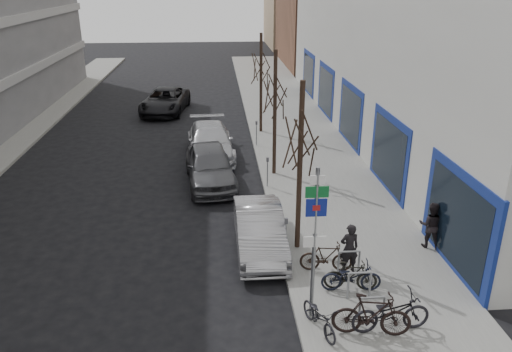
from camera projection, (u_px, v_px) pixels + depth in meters
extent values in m
plane|color=black|center=(217.00, 324.00, 12.66)|extent=(120.00, 120.00, 0.00)
cube|color=slate|center=(316.00, 173.00, 22.23)|extent=(5.00, 70.00, 0.15)
cube|color=brown|center=(344.00, 23.00, 49.19)|extent=(12.00, 14.00, 8.00)
cube|color=#937A5B|center=(319.00, 9.00, 62.93)|extent=(13.00, 12.00, 9.00)
cylinder|color=gray|center=(314.00, 248.00, 12.06)|extent=(0.10, 0.10, 4.20)
cube|color=white|center=(318.00, 180.00, 11.37)|extent=(0.35, 0.03, 0.22)
cube|color=#0C5926|center=(317.00, 192.00, 11.48)|extent=(0.55, 0.03, 0.28)
cube|color=navy|center=(316.00, 208.00, 11.63)|extent=(0.50, 0.03, 0.45)
cube|color=maroon|center=(316.00, 208.00, 11.62)|extent=(0.18, 0.02, 0.14)
cube|color=white|center=(315.00, 225.00, 11.80)|extent=(0.45, 0.03, 0.45)
cube|color=white|center=(315.00, 242.00, 11.96)|extent=(0.55, 0.03, 0.28)
cylinder|color=gray|center=(359.00, 312.00, 12.26)|extent=(0.06, 0.06, 0.80)
cylinder|color=gray|center=(383.00, 311.00, 12.30)|extent=(0.06, 0.06, 0.80)
cylinder|color=gray|center=(373.00, 298.00, 12.13)|extent=(0.60, 0.06, 0.06)
cylinder|color=gray|center=(348.00, 286.00, 13.28)|extent=(0.06, 0.06, 0.80)
cylinder|color=gray|center=(370.00, 285.00, 13.32)|extent=(0.06, 0.06, 0.80)
cylinder|color=gray|center=(360.00, 273.00, 13.15)|extent=(0.60, 0.06, 0.06)
cylinder|color=gray|center=(338.00, 264.00, 14.29)|extent=(0.06, 0.06, 0.80)
cylinder|color=gray|center=(359.00, 263.00, 14.34)|extent=(0.06, 0.06, 0.80)
cylinder|color=gray|center=(350.00, 252.00, 14.17)|extent=(0.60, 0.06, 0.06)
cylinder|color=black|center=(300.00, 171.00, 15.08)|extent=(0.16, 0.16, 5.50)
cylinder|color=black|center=(275.00, 116.00, 21.10)|extent=(0.16, 0.16, 5.50)
cylinder|color=black|center=(261.00, 85.00, 27.11)|extent=(0.16, 0.16, 5.50)
cylinder|color=gray|center=(286.00, 239.00, 15.34)|extent=(0.05, 0.05, 1.10)
cube|color=#3F3F44|center=(286.00, 221.00, 15.11)|extent=(0.10, 0.08, 0.18)
cylinder|color=gray|center=(267.00, 174.00, 20.43)|extent=(0.05, 0.05, 1.10)
cube|color=#3F3F44|center=(268.00, 160.00, 20.20)|extent=(0.10, 0.08, 0.18)
cylinder|color=gray|center=(256.00, 135.00, 25.52)|extent=(0.05, 0.05, 1.10)
cube|color=#3F3F44|center=(256.00, 123.00, 25.29)|extent=(0.10, 0.08, 0.18)
imported|color=black|center=(320.00, 315.00, 12.05)|extent=(0.93, 1.59, 0.93)
imported|color=black|center=(372.00, 315.00, 11.87)|extent=(1.98, 0.89, 1.16)
imported|color=black|center=(351.00, 274.00, 13.61)|extent=(1.68, 0.62, 1.01)
imported|color=black|center=(351.00, 275.00, 13.66)|extent=(1.53, 0.66, 0.90)
imported|color=black|center=(391.00, 310.00, 12.01)|extent=(2.00, 0.72, 1.20)
imported|color=black|center=(326.00, 257.00, 14.53)|extent=(1.61, 0.67, 0.95)
imported|color=#9C9BA0|center=(260.00, 230.00, 15.90)|extent=(1.52, 4.28, 1.40)
imported|color=#4F4F54|center=(210.00, 166.00, 21.00)|extent=(2.42, 4.97, 1.63)
imported|color=#B8B9BE|center=(210.00, 142.00, 24.27)|extent=(2.48, 5.39, 1.53)
imported|color=black|center=(165.00, 101.00, 32.32)|extent=(3.21, 5.75, 1.52)
imported|color=black|center=(349.00, 248.00, 14.41)|extent=(0.59, 0.41, 1.54)
imported|color=black|center=(431.00, 225.00, 15.76)|extent=(0.68, 0.58, 1.55)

